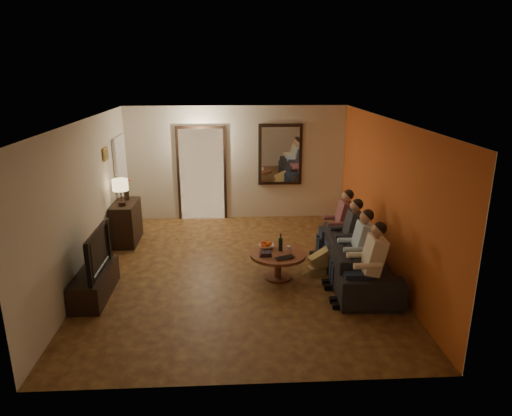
{
  "coord_description": "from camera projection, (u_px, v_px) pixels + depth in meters",
  "views": [
    {
      "loc": [
        -0.11,
        -7.3,
        3.39
      ],
      "look_at": [
        0.3,
        0.3,
        1.05
      ],
      "focal_mm": 32.0,
      "sensor_mm": 36.0,
      "label": 1
    }
  ],
  "objects": [
    {
      "name": "person_a",
      "position": [
        369.0,
        268.0,
        6.65
      ],
      "size": [
        0.6,
        0.4,
        1.2
      ],
      "primitive_type": null,
      "color": "tan",
      "rests_on": "sofa"
    },
    {
      "name": "dog",
      "position": [
        322.0,
        258.0,
        7.79
      ],
      "size": [
        0.6,
        0.37,
        0.56
      ],
      "primitive_type": null,
      "rotation": [
        0.0,
        0.0,
        0.25
      ],
      "color": "#A5814C",
      "rests_on": "floor"
    },
    {
      "name": "table_lamp",
      "position": [
        121.0,
        192.0,
        8.75
      ],
      "size": [
        0.3,
        0.3,
        0.54
      ],
      "primitive_type": null,
      "color": "beige",
      "rests_on": "dresser"
    },
    {
      "name": "bowl",
      "position": [
        266.0,
        247.0,
        7.76
      ],
      "size": [
        0.26,
        0.26,
        0.06
      ],
      "primitive_type": "imported",
      "color": "white",
      "rests_on": "coffee_table"
    },
    {
      "name": "tv_stand",
      "position": [
        95.0,
        284.0,
        7.03
      ],
      "size": [
        0.45,
        1.26,
        0.42
      ],
      "primitive_type": "cube",
      "color": "black",
      "rests_on": "floor"
    },
    {
      "name": "sofa",
      "position": [
        358.0,
        259.0,
        7.59
      ],
      "size": [
        2.45,
        1.08,
        0.7
      ],
      "primitive_type": "imported",
      "rotation": [
        0.0,
        0.0,
        1.51
      ],
      "color": "black",
      "rests_on": "floor"
    },
    {
      "name": "art_canvas",
      "position": [
        106.0,
        154.0,
        8.54
      ],
      "size": [
        0.01,
        0.22,
        0.18
      ],
      "primitive_type": "cube",
      "color": "brown",
      "rests_on": "left_wall"
    },
    {
      "name": "ceiling",
      "position": [
        238.0,
        120.0,
        7.21
      ],
      "size": [
        5.0,
        6.0,
        0.01
      ],
      "primitive_type": "cube",
      "color": "white",
      "rests_on": "back_wall"
    },
    {
      "name": "back_wall",
      "position": [
        237.0,
        163.0,
        10.45
      ],
      "size": [
        5.0,
        0.02,
        2.6
      ],
      "primitive_type": "cube",
      "color": "beige",
      "rests_on": "floor"
    },
    {
      "name": "kitchen_doorway",
      "position": [
        202.0,
        175.0,
        10.46
      ],
      "size": [
        1.0,
        0.06,
        2.1
      ],
      "primitive_type": "cube",
      "color": "#FFE0A5",
      "rests_on": "floor"
    },
    {
      "name": "coffee_table",
      "position": [
        278.0,
        265.0,
        7.63
      ],
      "size": [
        1.04,
        1.04,
        0.45
      ],
      "primitive_type": "cylinder",
      "rotation": [
        0.0,
        0.0,
        -0.12
      ],
      "color": "brown",
      "rests_on": "floor"
    },
    {
      "name": "oranges",
      "position": [
        266.0,
        243.0,
        7.74
      ],
      "size": [
        0.2,
        0.2,
        0.08
      ],
      "primitive_type": null,
      "color": "#F34F14",
      "rests_on": "bowl"
    },
    {
      "name": "person_c",
      "position": [
        348.0,
        238.0,
        7.8
      ],
      "size": [
        0.6,
        0.4,
        1.2
      ],
      "primitive_type": null,
      "color": "tan",
      "rests_on": "sofa"
    },
    {
      "name": "laptop",
      "position": [
        286.0,
        259.0,
        7.3
      ],
      "size": [
        0.39,
        0.32,
        0.03
      ],
      "primitive_type": "imported",
      "rotation": [
        0.0,
        0.0,
        0.41
      ],
      "color": "black",
      "rests_on": "coffee_table"
    },
    {
      "name": "dresser",
      "position": [
        126.0,
        223.0,
        9.17
      ],
      "size": [
        0.45,
        0.94,
        0.83
      ],
      "primitive_type": "cube",
      "color": "black",
      "rests_on": "floor"
    },
    {
      "name": "book_stack",
      "position": [
        265.0,
        254.0,
        7.45
      ],
      "size": [
        0.2,
        0.15,
        0.07
      ],
      "primitive_type": null,
      "color": "black",
      "rests_on": "coffee_table"
    },
    {
      "name": "wine_glass",
      "position": [
        289.0,
        249.0,
        7.61
      ],
      "size": [
        0.06,
        0.06,
        0.1
      ],
      "primitive_type": "cylinder",
      "color": "silver",
      "rests_on": "coffee_table"
    },
    {
      "name": "flower_vase",
      "position": [
        126.0,
        189.0,
        9.19
      ],
      "size": [
        0.14,
        0.14,
        0.44
      ],
      "primitive_type": null,
      "color": "red",
      "rests_on": "dresser"
    },
    {
      "name": "door_trim",
      "position": [
        202.0,
        175.0,
        10.45
      ],
      "size": [
        1.12,
        0.04,
        2.22
      ],
      "primitive_type": "cube",
      "color": "black",
      "rests_on": "floor"
    },
    {
      "name": "framed_art",
      "position": [
        106.0,
        154.0,
        8.54
      ],
      "size": [
        0.03,
        0.28,
        0.24
      ],
      "primitive_type": "cube",
      "color": "#B28C33",
      "rests_on": "left_wall"
    },
    {
      "name": "left_wall",
      "position": [
        86.0,
        202.0,
        7.46
      ],
      "size": [
        0.02,
        6.0,
        2.6
      ],
      "primitive_type": "cube",
      "color": "beige",
      "rests_on": "floor"
    },
    {
      "name": "orange_accent",
      "position": [
        386.0,
        197.0,
        7.72
      ],
      "size": [
        0.01,
        6.0,
        2.6
      ],
      "primitive_type": "cube",
      "color": "#DE5C25",
      "rests_on": "right_wall"
    },
    {
      "name": "white_door",
      "position": [
        122.0,
        184.0,
        9.74
      ],
      "size": [
        0.06,
        0.85,
        2.04
      ],
      "primitive_type": "cube",
      "color": "white",
      "rests_on": "floor"
    },
    {
      "name": "right_wall",
      "position": [
        387.0,
        197.0,
        7.72
      ],
      "size": [
        0.02,
        6.0,
        2.6
      ],
      "primitive_type": "cube",
      "color": "beige",
      "rests_on": "floor"
    },
    {
      "name": "wine_bottle",
      "position": [
        281.0,
        242.0,
        7.62
      ],
      "size": [
        0.07,
        0.07,
        0.31
      ],
      "primitive_type": null,
      "color": "black",
      "rests_on": "coffee_table"
    },
    {
      "name": "front_wall",
      "position": [
        244.0,
        279.0,
        4.72
      ],
      "size": [
        5.0,
        0.02,
        2.6
      ],
      "primitive_type": "cube",
      "color": "beige",
      "rests_on": "floor"
    },
    {
      "name": "person_b",
      "position": [
        358.0,
        252.0,
        7.22
      ],
      "size": [
        0.6,
        0.4,
        1.2
      ],
      "primitive_type": null,
      "color": "tan",
      "rests_on": "sofa"
    },
    {
      "name": "fridge_glimpse",
      "position": [
        213.0,
        181.0,
        10.53
      ],
      "size": [
        0.45,
        0.03,
        1.7
      ],
      "primitive_type": "cube",
      "color": "silver",
      "rests_on": "floor"
    },
    {
      "name": "person_d",
      "position": [
        340.0,
        227.0,
        8.37
      ],
      "size": [
        0.6,
        0.4,
        1.2
      ],
      "primitive_type": null,
      "color": "tan",
      "rests_on": "sofa"
    },
    {
      "name": "floor",
      "position": [
        240.0,
        271.0,
        7.97
      ],
      "size": [
        5.0,
        6.0,
        0.01
      ],
      "primitive_type": "cube",
      "color": "#3F1C11",
      "rests_on": "ground"
    },
    {
      "name": "mirror_frame",
      "position": [
        280.0,
        155.0,
        10.41
      ],
      "size": [
        1.0,
        0.05,
        1.4
      ],
      "primitive_type": "cube",
      "color": "black",
      "rests_on": "back_wall"
    },
    {
      "name": "mirror_glass",
      "position": [
        280.0,
        155.0,
        10.38
      ],
      "size": [
        0.86,
        0.02,
        1.26
      ],
      "primitive_type": "cube",
      "color": "white",
      "rests_on": "back_wall"
    },
    {
      "name": "tv",
      "position": [
        91.0,
        251.0,
        6.87
      ],
      "size": [
        1.16,
        0.15,
        0.67
      ],
      "primitive_type": "imported",
      "rotation": [
        0.0,
        0.0,
        1.57
      ],
      "color": "black",
      "rests_on": "tv_stand"
    }
  ]
}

